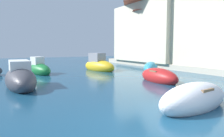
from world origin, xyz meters
The scene contains 10 objects.
ground centered at (0.00, 0.00, 0.00)m, with size 80.00×80.00×0.00m, color navy.
moored_boat_2 centered at (-2.86, 8.19, 0.45)m, with size 1.62×4.60×1.67m.
moored_boat_3 centered at (4.19, 13.23, 0.45)m, with size 2.04×4.09×1.82m.
moored_boat_4 centered at (4.61, 5.84, 0.30)m, with size 1.46×3.29×1.06m.
moored_boat_8 centered at (7.79, 10.42, 0.29)m, with size 3.07×3.10×1.05m.
moored_boat_9 centered at (1.79, 0.95, 0.32)m, with size 3.52×1.75×1.14m.
moored_boat_10 centered at (-0.95, 13.39, 0.37)m, with size 1.80×3.54×1.56m.
waterfront_building_annex centered at (13.00, 15.32, 4.35)m, with size 6.97×9.92×7.59m.
waterfront_building_far centered at (13.00, 15.10, 3.75)m, with size 5.38×10.39×6.40m.
quayside_tree centered at (14.05, 9.01, 3.35)m, with size 3.14×3.14×4.43m.
Camera 1 is at (-4.14, -3.85, 2.08)m, focal length 34.24 mm.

